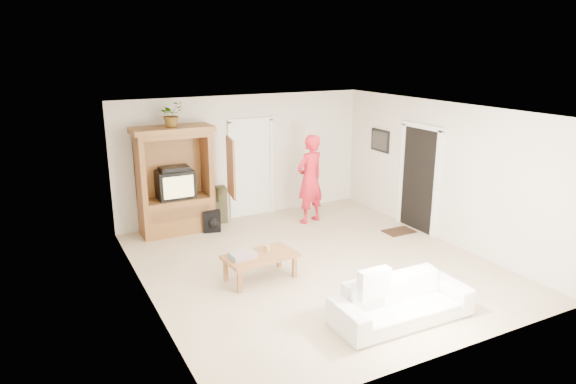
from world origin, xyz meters
The scene contains 19 objects.
floor centered at (0.00, 0.00, 0.00)m, with size 6.00×6.00×0.00m, color tan.
ceiling centered at (0.00, 0.00, 2.60)m, with size 6.00×6.00×0.00m, color white.
wall_back centered at (0.00, 3.00, 1.30)m, with size 5.50×5.50×0.00m, color silver.
wall_front centered at (0.00, -3.00, 1.30)m, with size 5.50×5.50×0.00m, color silver.
wall_left centered at (-2.75, 0.00, 1.30)m, with size 6.00×6.00×0.00m, color silver.
wall_right centered at (2.75, 0.00, 1.30)m, with size 6.00×6.00×0.00m, color silver.
armoire centered at (-1.58, 2.66, 0.91)m, with size 1.82×1.14×2.10m.
door_back centered at (0.15, 2.97, 1.02)m, with size 0.85×0.05×2.04m, color white.
doorway_right centered at (2.73, 0.60, 1.02)m, with size 0.05×0.90×2.04m, color black.
framed_picture centered at (2.73, 1.90, 1.60)m, with size 0.03×0.60×0.48m, color black.
doormat centered at (2.30, 0.60, 0.01)m, with size 0.60×0.40×0.02m, color #382316.
plant centered at (-1.60, 2.63, 2.34)m, with size 0.42×0.37×0.47m, color #4C7238.
man centered at (1.03, 1.97, 0.92)m, with size 0.67×0.44×1.85m, color red.
sofa centered at (0.11, -2.12, 0.28)m, with size 1.92×0.75×0.56m, color white.
coffee_table centered at (-1.04, -0.09, 0.37)m, with size 1.18×0.71×0.42m.
towel centered at (-1.33, -0.09, 0.46)m, with size 0.38×0.28×0.08m, color #FE5458.
candle centered at (-0.89, -0.04, 0.47)m, with size 0.08×0.08×0.10m, color tan.
backpack_black centered at (-1.01, 2.32, 0.21)m, with size 0.34×0.20×0.43m, color black, non-canonical shape.
backpack_olive centered at (-0.70, 2.85, 0.38)m, with size 0.40×0.29×0.75m, color #47442B, non-canonical shape.
Camera 1 is at (-4.10, -6.90, 3.54)m, focal length 32.00 mm.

